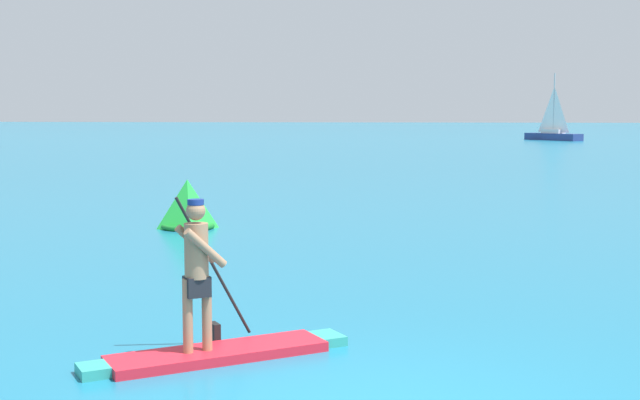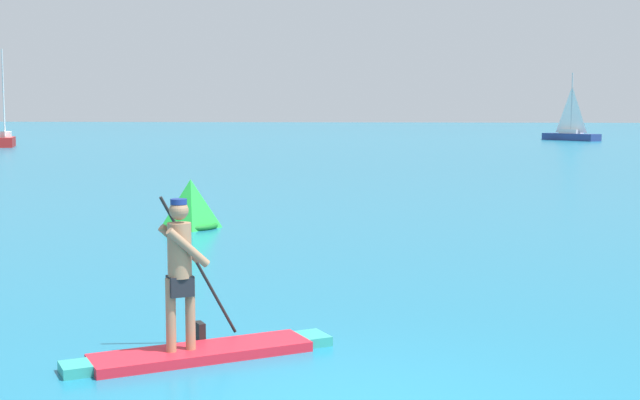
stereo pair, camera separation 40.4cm
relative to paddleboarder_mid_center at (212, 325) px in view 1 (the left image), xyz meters
name	(u,v)px [view 1 (the left image)]	position (x,y,z in m)	size (l,w,h in m)	color
paddleboarder_mid_center	(212,325)	(0.00, 0.00, 0.00)	(2.74, 2.06, 1.81)	red
race_marker_buoy	(188,207)	(-3.23, 10.28, 0.13)	(1.31, 1.31, 1.15)	green
sailboat_right_horizon	(553,132)	(14.36, 75.81, 0.38)	(5.04, 5.78, 6.46)	navy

